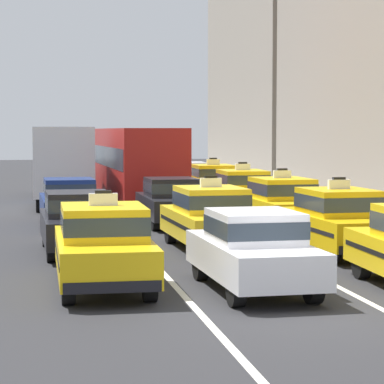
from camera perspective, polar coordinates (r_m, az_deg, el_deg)
ground_plane at (r=14.89m, az=6.93°, el=-8.06°), size 160.00×160.00×0.00m
lane_stripe_left_center at (r=34.15m, az=-5.72°, el=-1.18°), size 0.14×80.00×0.01m
lane_stripe_center_right at (r=34.55m, az=-0.42°, el=-1.10°), size 0.14×80.00×0.01m
sidewalk_curb at (r=31.27m, az=11.36°, el=-1.60°), size 4.00×90.00×0.15m
taxi_left_nearest at (r=17.12m, az=-5.90°, el=-3.48°), size 1.84×4.57×1.96m
sedan_left_second at (r=22.12m, az=-7.58°, el=-1.86°), size 1.87×4.34×1.58m
sedan_left_third at (r=28.19m, az=-8.14°, el=-0.59°), size 1.87×4.34×1.58m
box_truck_left_fourth at (r=35.72m, az=-8.52°, el=1.88°), size 2.41×7.00×3.27m
sedan_left_fifth at (r=42.59m, az=-8.93°, el=0.97°), size 1.83×4.33×1.58m
sedan_center_nearest at (r=16.79m, az=4.09°, el=-3.72°), size 1.90×4.36×1.58m
taxi_center_second at (r=22.49m, az=1.19°, el=-1.65°), size 1.98×4.62×1.96m
sedan_center_third at (r=28.28m, az=-1.42°, el=-0.54°), size 1.83×4.33×1.58m
bus_center_fourth at (r=37.09m, az=-3.72°, el=2.06°), size 2.82×11.26×3.22m
sedan_center_fifth at (r=46.46m, az=-4.79°, el=1.26°), size 1.89×4.35×1.58m
taxi_right_second at (r=22.08m, az=9.57°, el=-1.81°), size 2.00×4.63×1.96m
taxi_right_third at (r=26.94m, az=5.90°, el=-0.72°), size 1.97×4.62×1.96m
taxi_right_fourth at (r=32.18m, az=3.32°, el=0.07°), size 1.85×4.57×1.96m
taxi_right_fifth at (r=37.24m, az=1.37°, el=0.62°), size 1.85×4.57×1.96m
sedan_right_sixth at (r=42.51m, az=-0.25°, el=1.01°), size 1.86×4.34×1.58m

